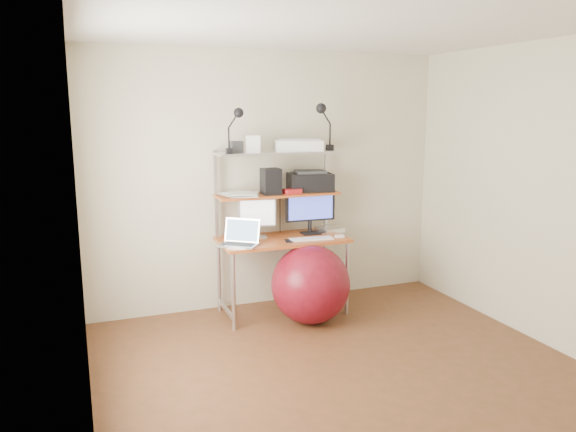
% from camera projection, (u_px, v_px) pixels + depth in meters
% --- Properties ---
extents(room, '(3.60, 3.60, 3.60)m').
position_uv_depth(room, '(355.00, 211.00, 3.90)').
color(room, brown).
rests_on(room, ground).
extents(computer_desk, '(1.20, 0.60, 1.57)m').
position_uv_depth(computer_desk, '(280.00, 215.00, 5.33)').
color(computer_desk, '#AE5521').
rests_on(computer_desk, ground).
extents(desktop, '(1.20, 0.60, 0.00)m').
position_uv_depth(desktop, '(282.00, 238.00, 5.32)').
color(desktop, '#AE5521').
rests_on(desktop, computer_desk).
extents(mid_shelf, '(1.18, 0.34, 0.00)m').
position_uv_depth(mid_shelf, '(278.00, 193.00, 5.36)').
color(mid_shelf, '#AE5521').
rests_on(mid_shelf, computer_desk).
extents(top_shelf, '(1.18, 0.34, 0.00)m').
position_uv_depth(top_shelf, '(277.00, 151.00, 5.28)').
color(top_shelf, silver).
rests_on(top_shelf, computer_desk).
extents(floor, '(3.60, 3.60, 0.00)m').
position_uv_depth(floor, '(351.00, 377.00, 4.14)').
color(floor, brown).
rests_on(floor, ground).
extents(wall_outlet, '(0.08, 0.01, 0.12)m').
position_uv_depth(wall_outlet, '(345.00, 265.00, 6.02)').
color(wall_outlet, white).
rests_on(wall_outlet, room).
extents(monitor_silver, '(0.36, 0.15, 0.40)m').
position_uv_depth(monitor_silver, '(257.00, 216.00, 5.30)').
color(monitor_silver, '#B4B5B9').
rests_on(monitor_silver, desktop).
extents(monitor_black, '(0.51, 0.15, 0.50)m').
position_uv_depth(monitor_black, '(310.00, 208.00, 5.47)').
color(monitor_black, black).
rests_on(monitor_black, desktop).
extents(laptop, '(0.42, 0.41, 0.29)m').
position_uv_depth(laptop, '(241.00, 239.00, 5.06)').
color(laptop, silver).
rests_on(laptop, desktop).
extents(keyboard, '(0.42, 0.16, 0.01)m').
position_uv_depth(keyboard, '(311.00, 239.00, 5.26)').
color(keyboard, white).
rests_on(keyboard, desktop).
extents(mouse, '(0.08, 0.05, 0.02)m').
position_uv_depth(mouse, '(340.00, 236.00, 5.34)').
color(mouse, white).
rests_on(mouse, desktop).
extents(mac_mini, '(0.26, 0.26, 0.04)m').
position_uv_depth(mac_mini, '(329.00, 229.00, 5.60)').
color(mac_mini, silver).
rests_on(mac_mini, desktop).
extents(phone, '(0.08, 0.12, 0.01)m').
position_uv_depth(phone, '(289.00, 241.00, 5.19)').
color(phone, black).
rests_on(phone, desktop).
extents(printer, '(0.46, 0.35, 0.20)m').
position_uv_depth(printer, '(310.00, 181.00, 5.50)').
color(printer, black).
rests_on(printer, mid_shelf).
extents(nas_cube, '(0.17, 0.17, 0.24)m').
position_uv_depth(nas_cube, '(271.00, 181.00, 5.28)').
color(nas_cube, black).
rests_on(nas_cube, mid_shelf).
extents(red_box, '(0.18, 0.13, 0.04)m').
position_uv_depth(red_box, '(292.00, 191.00, 5.33)').
color(red_box, red).
rests_on(red_box, mid_shelf).
extents(scanner, '(0.51, 0.40, 0.12)m').
position_uv_depth(scanner, '(299.00, 145.00, 5.36)').
color(scanner, white).
rests_on(scanner, top_shelf).
extents(box_white, '(0.16, 0.14, 0.15)m').
position_uv_depth(box_white, '(253.00, 144.00, 5.17)').
color(box_white, white).
rests_on(box_white, top_shelf).
extents(box_grey, '(0.11, 0.11, 0.10)m').
position_uv_depth(box_grey, '(237.00, 147.00, 5.14)').
color(box_grey, '#313133').
rests_on(box_grey, top_shelf).
extents(clip_lamp_left, '(0.16, 0.09, 0.41)m').
position_uv_depth(clip_lamp_left, '(237.00, 120.00, 4.97)').
color(clip_lamp_left, black).
rests_on(clip_lamp_left, top_shelf).
extents(clip_lamp_right, '(0.18, 0.10, 0.45)m').
position_uv_depth(clip_lamp_right, '(323.00, 116.00, 5.31)').
color(clip_lamp_right, black).
rests_on(clip_lamp_right, top_shelf).
extents(exercise_ball, '(0.73, 0.73, 0.73)m').
position_uv_depth(exercise_ball, '(311.00, 284.00, 5.14)').
color(exercise_ball, maroon).
rests_on(exercise_ball, floor).
extents(paper_stack, '(0.40, 0.41, 0.03)m').
position_uv_depth(paper_stack, '(240.00, 194.00, 5.22)').
color(paper_stack, white).
rests_on(paper_stack, mid_shelf).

